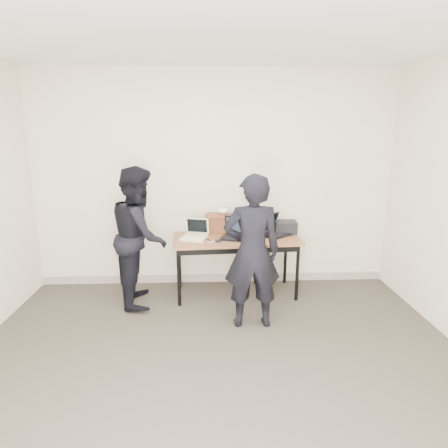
{
  "coord_description": "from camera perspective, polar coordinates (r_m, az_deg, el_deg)",
  "views": [
    {
      "loc": [
        -0.07,
        -2.44,
        1.96
      ],
      "look_at": [
        0.1,
        1.6,
        0.95
      ],
      "focal_mm": 30.0,
      "sensor_mm": 36.0,
      "label": 1
    }
  ],
  "objects": [
    {
      "name": "person_typist",
      "position": [
        3.74,
        4.3,
        -4.31
      ],
      "size": [
        0.59,
        0.4,
        1.57
      ],
      "primitive_type": "imported",
      "rotation": [
        0.0,
        0.0,
        3.18
      ],
      "color": "black",
      "rests_on": "ground"
    },
    {
      "name": "laptop_beige",
      "position": [
        4.44,
        -4.46,
        -1.64
      ],
      "size": [
        0.35,
        0.34,
        0.23
      ],
      "rotation": [
        0.0,
        0.0,
        -0.28
      ],
      "color": "beige",
      "rests_on": "desk"
    },
    {
      "name": "tissue",
      "position": [
        4.62,
        -0.17,
        2.05
      ],
      "size": [
        0.14,
        0.11,
        0.08
      ],
      "primitive_type": "ellipsoid",
      "rotation": [
        0.0,
        0.0,
        0.1
      ],
      "color": "white",
      "rests_on": "leather_satchel"
    },
    {
      "name": "power_brick",
      "position": [
        4.29,
        -0.89,
        -2.61
      ],
      "size": [
        0.08,
        0.05,
        0.03
      ],
      "primitive_type": "cube",
      "rotation": [
        0.0,
        0.0,
        0.16
      ],
      "color": "black",
      "rests_on": "desk"
    },
    {
      "name": "baseboard",
      "position": [
        5.05,
        -1.45,
        -8.2
      ],
      "size": [
        4.5,
        0.03,
        0.1
      ],
      "primitive_type": "cube",
      "color": "#A39787",
      "rests_on": "ground"
    },
    {
      "name": "laptop_center",
      "position": [
        4.46,
        1.83,
        -1.39
      ],
      "size": [
        0.4,
        0.39,
        0.25
      ],
      "rotation": [
        0.0,
        0.0,
        -0.32
      ],
      "color": "black",
      "rests_on": "desk"
    },
    {
      "name": "room",
      "position": [
        2.52,
        -0.73,
        -0.06
      ],
      "size": [
        4.6,
        4.6,
        2.8
      ],
      "color": "#413A31",
      "rests_on": "ground"
    },
    {
      "name": "equipment_box",
      "position": [
        4.72,
        9.36,
        -0.47
      ],
      "size": [
        0.27,
        0.23,
        0.15
      ],
      "primitive_type": "cube",
      "rotation": [
        0.0,
        0.0,
        -0.04
      ],
      "color": "black",
      "rests_on": "desk"
    },
    {
      "name": "laptop_right",
      "position": [
        4.64,
        7.55,
        -0.9
      ],
      "size": [
        0.47,
        0.47,
        0.25
      ],
      "rotation": [
        0.0,
        0.0,
        0.68
      ],
      "color": "black",
      "rests_on": "desk"
    },
    {
      "name": "cables",
      "position": [
        4.47,
        2.47,
        -2.05
      ],
      "size": [
        1.16,
        0.43,
        0.01
      ],
      "rotation": [
        0.0,
        0.0,
        0.02
      ],
      "color": "black",
      "rests_on": "desk"
    },
    {
      "name": "leather_satchel",
      "position": [
        4.65,
        -0.54,
        0.15
      ],
      "size": [
        0.38,
        0.23,
        0.25
      ],
      "rotation": [
        0.0,
        0.0,
        -0.17
      ],
      "color": "#5C3018",
      "rests_on": "desk"
    },
    {
      "name": "person_observer",
      "position": [
        4.38,
        -12.71,
        -1.8
      ],
      "size": [
        0.69,
        0.84,
        1.59
      ],
      "primitive_type": "imported",
      "rotation": [
        0.0,
        0.0,
        1.69
      ],
      "color": "black",
      "rests_on": "ground"
    },
    {
      "name": "desk",
      "position": [
        4.49,
        1.88,
        -2.84
      ],
      "size": [
        1.54,
        0.74,
        0.72
      ],
      "rotation": [
        0.0,
        0.0,
        0.06
      ],
      "color": "brown",
      "rests_on": "ground"
    }
  ]
}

